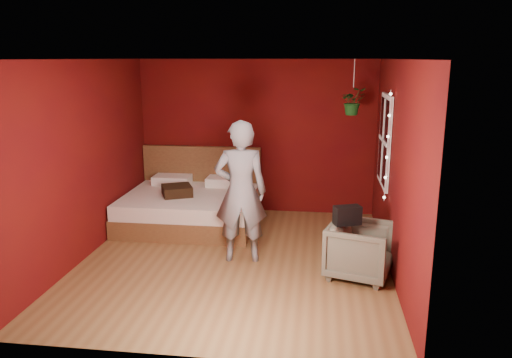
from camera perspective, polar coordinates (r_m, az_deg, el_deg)
floor at (r=6.74m, az=-2.41°, el=-9.17°), size 4.50×4.50×0.00m
room_walls at (r=6.28m, az=-2.56°, el=5.09°), size 4.04×4.54×2.62m
window at (r=7.16m, az=14.47°, el=4.28°), size 0.05×0.97×1.27m
fairy_lights at (r=6.65m, az=14.78°, el=3.56°), size 0.04×0.04×1.45m
bed at (r=8.14m, az=-7.35°, el=-3.00°), size 2.06×1.75×1.13m
person at (r=6.44m, az=-1.76°, el=-1.48°), size 0.73×0.53×1.86m
armchair at (r=6.25m, az=11.81°, el=-7.99°), size 0.92×0.91×0.68m
handbag at (r=6.05m, az=10.39°, el=-4.09°), size 0.35×0.26×0.23m
throw_pillow at (r=7.91m, az=-9.02°, el=-1.32°), size 0.58×0.58×0.16m
hanging_plant at (r=7.62m, az=11.01°, el=8.71°), size 0.43×0.40×0.81m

